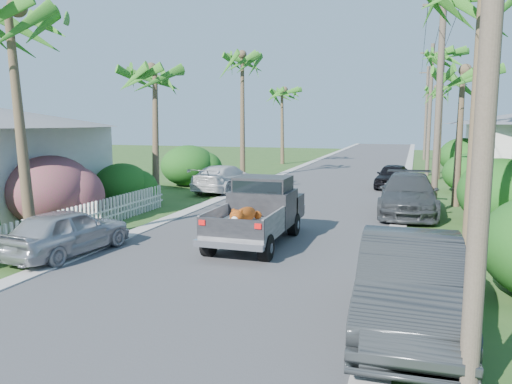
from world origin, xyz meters
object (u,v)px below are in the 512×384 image
(parked_car_rf, at_px, (393,176))
(parked_car_ln, at_px, (67,232))
(palm_l_c, at_px, (242,56))
(utility_pole_b, at_px, (439,102))
(palm_l_a, at_px, (12,10))
(palm_l_d, at_px, (282,90))
(palm_r_d, at_px, (438,88))
(parked_car_rn, at_px, (410,284))
(utility_pole_a, at_px, (489,58))
(palm_r_c, at_px, (443,53))
(parked_car_lf, at_px, (225,179))
(palm_l_b, at_px, (154,70))
(parked_car_rm, at_px, (408,195))
(palm_r_b, at_px, (463,71))
(utility_pole_c, at_px, (430,109))
(utility_pole_d, at_px, (426,113))
(pickup_truck, at_px, (260,210))

(parked_car_rf, relative_size, parked_car_ln, 1.00)
(palm_l_c, bearing_deg, utility_pole_b, -37.81)
(palm_l_a, xyz_separation_m, palm_l_c, (0.20, 19.00, 0.98))
(palm_l_a, distance_m, palm_l_d, 31.01)
(palm_l_c, relative_size, utility_pole_b, 1.02)
(palm_l_d, distance_m, palm_r_d, 14.32)
(palm_r_d, bearing_deg, parked_car_rn, -92.46)
(utility_pole_a, bearing_deg, parked_car_rn, 107.96)
(palm_r_c, distance_m, palm_r_d, 14.07)
(parked_car_rn, bearing_deg, parked_car_lf, 120.28)
(palm_l_b, bearing_deg, utility_pole_b, 4.61)
(parked_car_rm, bearing_deg, palm_l_b, -178.88)
(parked_car_lf, xyz_separation_m, palm_l_b, (-1.80, -4.22, 5.42))
(palm_r_b, bearing_deg, palm_r_c, 92.08)
(parked_car_rm, bearing_deg, parked_car_rn, -89.94)
(utility_pole_b, height_order, utility_pole_c, same)
(parked_car_rm, bearing_deg, palm_l_c, 136.88)
(palm_l_b, height_order, palm_r_b, palm_l_b)
(palm_r_b, xyz_separation_m, utility_pole_d, (-1.00, 28.00, -1.35))
(utility_pole_a, relative_size, utility_pole_b, 1.00)
(pickup_truck, xyz_separation_m, palm_r_b, (6.46, 8.82, 4.94))
(parked_car_rm, height_order, palm_r_c, palm_r_c)
(palm_r_d, distance_m, utility_pole_c, 12.22)
(parked_car_lf, distance_m, palm_l_b, 7.10)
(parked_car_lf, bearing_deg, utility_pole_c, -125.74)
(parked_car_rm, height_order, palm_l_c, palm_l_c)
(parked_car_ln, relative_size, palm_l_b, 0.54)
(utility_pole_a, bearing_deg, pickup_truck, 123.74)
(pickup_truck, height_order, utility_pole_a, utility_pole_a)
(parked_car_rn, height_order, utility_pole_b, utility_pole_b)
(palm_l_c, bearing_deg, palm_l_d, 92.39)
(utility_pole_c, bearing_deg, palm_r_b, -85.60)
(parked_car_rf, height_order, parked_car_ln, parked_car_ln)
(parked_car_rm, height_order, palm_l_d, palm_l_d)
(utility_pole_c, bearing_deg, utility_pole_d, 90.00)
(parked_car_ln, xyz_separation_m, palm_l_b, (-2.17, 9.16, 5.46))
(palm_l_d, height_order, utility_pole_c, utility_pole_c)
(palm_r_d, relative_size, utility_pole_b, 0.89)
(pickup_truck, relative_size, parked_car_rf, 1.28)
(utility_pole_b, bearing_deg, utility_pole_a, -90.00)
(parked_car_ln, distance_m, parked_car_lf, 13.39)
(palm_l_c, bearing_deg, parked_car_lf, -80.19)
(palm_l_d, distance_m, palm_r_b, 23.08)
(palm_l_d, bearing_deg, parked_car_ln, -86.56)
(parked_car_rm, height_order, palm_r_d, palm_r_d)
(parked_car_rf, bearing_deg, parked_car_lf, -146.89)
(pickup_truck, bearing_deg, parked_car_ln, -144.96)
(palm_l_b, bearing_deg, utility_pole_a, -48.47)
(palm_l_a, bearing_deg, palm_l_b, 93.81)
(parked_car_ln, xyz_separation_m, palm_l_c, (-1.37, 19.16, 7.23))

